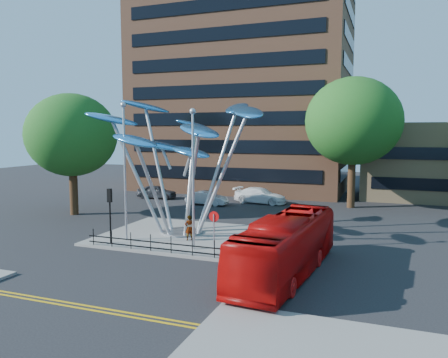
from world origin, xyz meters
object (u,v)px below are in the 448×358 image
at_px(tree_left, 72,135).
at_px(parked_car_mid, 207,198).
at_px(tree_right, 353,121).
at_px(street_lamp_right, 193,166).
at_px(leaf_sculpture, 181,135).
at_px(pedestrian, 189,228).
at_px(red_bus, 286,246).
at_px(no_entry_sign_island, 214,225).
at_px(traffic_light_island, 110,204).
at_px(parked_car_right, 260,196).
at_px(street_lamp_left, 125,159).
at_px(parked_car_left, 157,192).

relative_size(tree_left, parked_car_mid, 2.52).
bearing_deg(tree_right, street_lamp_right, -111.54).
height_order(tree_right, leaf_sculpture, tree_right).
bearing_deg(tree_right, leaf_sculpture, -123.31).
bearing_deg(parked_car_mid, tree_left, 135.11).
distance_m(tree_right, pedestrian, 20.50).
bearing_deg(red_bus, parked_car_mid, 128.40).
relative_size(tree_right, no_entry_sign_island, 4.94).
xyz_separation_m(no_entry_sign_island, pedestrian, (-2.64, 2.29, -0.85)).
bearing_deg(tree_right, red_bus, -93.76).
relative_size(tree_left, red_bus, 0.97).
relative_size(leaf_sculpture, traffic_light_island, 3.71).
distance_m(red_bus, parked_car_mid, 21.36).
bearing_deg(tree_left, no_entry_sign_island, -25.07).
height_order(traffic_light_island, parked_car_right, traffic_light_island).
relative_size(tree_right, street_lamp_left, 1.38).
bearing_deg(street_lamp_right, pedestrian, 122.22).
distance_m(street_lamp_right, parked_car_left, 21.85).
bearing_deg(tree_right, parked_car_mid, -165.16).
xyz_separation_m(tree_right, traffic_light_island, (-13.00, -19.50, -5.42)).
xyz_separation_m(parked_car_left, parked_car_right, (11.23, 0.86, 0.05)).
bearing_deg(parked_car_mid, no_entry_sign_island, -154.66).
height_order(leaf_sculpture, parked_car_left, leaf_sculpture).
bearing_deg(tree_left, parked_car_right, 40.29).
bearing_deg(no_entry_sign_island, parked_car_right, 97.96).
bearing_deg(red_bus, street_lamp_right, 164.30).
distance_m(tree_left, no_entry_sign_island, 18.35).
height_order(tree_left, parked_car_mid, tree_left).
distance_m(street_lamp_right, red_bus, 7.45).
bearing_deg(red_bus, tree_left, 160.58).
distance_m(tree_right, tree_left, 25.09).
xyz_separation_m(red_bus, pedestrian, (-7.24, 4.09, -0.51)).
bearing_deg(pedestrian, tree_right, -159.47).
xyz_separation_m(tree_right, pedestrian, (-8.64, -17.20, -7.08)).
height_order(street_lamp_left, parked_car_left, street_lamp_left).
height_order(leaf_sculpture, street_lamp_left, leaf_sculpture).
xyz_separation_m(no_entry_sign_island, parked_car_mid, (-7.20, 15.99, -1.14)).
bearing_deg(street_lamp_right, parked_car_left, 125.27).
distance_m(tree_left, red_bus, 23.21).
bearing_deg(red_bus, parked_car_right, 114.18).
relative_size(street_lamp_left, parked_car_left, 2.10).
xyz_separation_m(leaf_sculpture, traffic_light_island, (-2.93, -4.18, -4.26)).
relative_size(tree_right, traffic_light_island, 3.54).
distance_m(street_lamp_right, parked_car_right, 18.87).
distance_m(street_lamp_right, no_entry_sign_island, 3.64).
bearing_deg(street_lamp_right, street_lamp_left, 174.29).
relative_size(street_lamp_right, pedestrian, 5.11).
bearing_deg(parked_car_left, street_lamp_left, -162.47).
bearing_deg(traffic_light_island, parked_car_mid, 90.71).
height_order(tree_left, traffic_light_island, tree_left).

